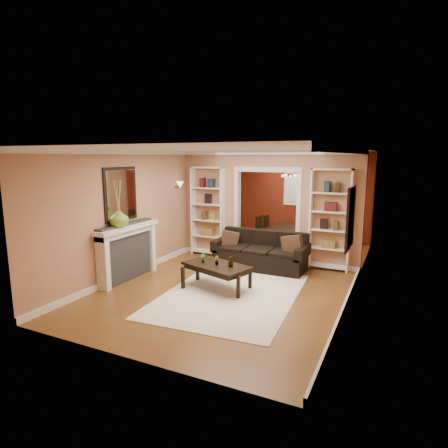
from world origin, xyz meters
The scene contains 30 objects.
floor centered at (0.00, 0.00, 0.00)m, with size 8.00×8.00×0.00m, color brown.
ceiling centered at (0.00, 0.00, 2.70)m, with size 8.00×8.00×0.00m, color white.
wall_back centered at (0.00, 4.00, 1.35)m, with size 8.00×8.00×0.00m, color tan.
wall_front centered at (0.00, -4.00, 1.35)m, with size 8.00×8.00×0.00m, color tan.
wall_left centered at (-2.25, 0.00, 1.35)m, with size 8.00×8.00×0.00m, color tan.
wall_right centered at (2.25, 0.00, 1.35)m, with size 8.00×8.00×0.00m, color tan.
partition_wall centered at (0.00, 1.20, 1.35)m, with size 4.50×0.15×2.70m, color tan.
red_back_panel centered at (0.00, 3.97, 1.32)m, with size 4.44×0.04×2.64m, color maroon.
dining_window centered at (0.00, 3.93, 1.55)m, with size 0.78×0.03×0.98m, color #8CA5CC.
area_rug centered at (0.20, -1.39, 0.01)m, with size 2.36×3.30×0.01m, color white.
sofa centered at (0.11, 0.45, 0.42)m, with size 2.16×0.93×0.84m, color black.
pillow_left centered at (-0.66, 0.43, 0.61)m, with size 0.40×0.11×0.40m, color #503522.
pillow_right centered at (0.87, 0.43, 0.65)m, with size 0.47×0.13×0.47m, color #503522.
coffee_table centered at (-0.18, -1.21, 0.25)m, with size 1.30×0.70×0.49m, color black.
plant_left centered at (-0.49, -1.21, 0.59)m, with size 0.10×0.07×0.19m, color #336626.
plant_center centered at (-0.18, -1.21, 0.58)m, with size 0.09×0.08×0.17m, color #336626.
plant_right centered at (0.12, -1.21, 0.60)m, with size 0.12×0.12×0.21m, color #336626.
bookshelf_left centered at (-1.55, 1.03, 1.15)m, with size 0.90×0.30×2.30m, color white.
bookshelf_right centered at (1.55, 1.03, 1.15)m, with size 0.90×0.30×2.30m, color white.
fireplace centered at (-2.09, -1.50, 0.58)m, with size 0.32×1.70×1.16m, color white.
vase centered at (-2.09, -1.74, 1.36)m, with size 0.38×0.38×0.40m, color olive.
mirror centered at (-2.23, -1.50, 1.80)m, with size 0.03×0.95×1.10m, color silver.
wall_sconce centered at (-2.15, 0.55, 1.83)m, with size 0.18×0.18×0.22m, color #FFE0A5.
framed_art centered at (2.21, -1.00, 1.55)m, with size 0.04×0.85×1.05m, color black.
dining_table centered at (0.10, 2.84, 0.28)m, with size 0.90×1.61×0.57m, color black.
dining_chair_nw centered at (-0.45, 2.54, 0.46)m, with size 0.45×0.45×0.91m, color black.
dining_chair_ne centered at (0.65, 2.54, 0.41)m, with size 0.40×0.40×0.82m, color black.
dining_chair_sw centered at (-0.45, 3.14, 0.42)m, with size 0.42×0.42×0.85m, color black.
dining_chair_se centered at (0.65, 3.14, 0.38)m, with size 0.37×0.37×0.75m, color black.
chandelier centered at (0.00, 2.70, 2.02)m, with size 0.50×0.50×0.30m, color #312716.
Camera 1 is at (2.97, -7.47, 2.56)m, focal length 30.00 mm.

